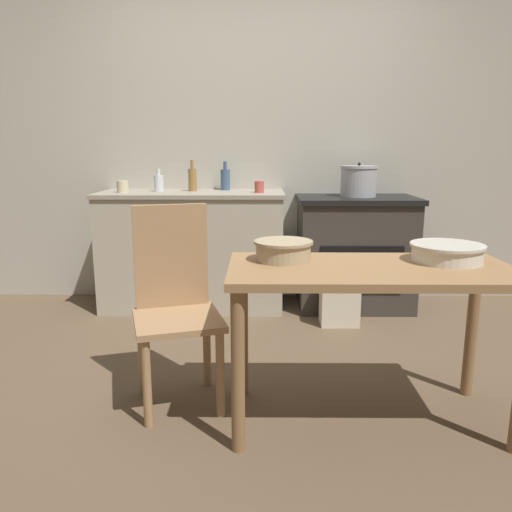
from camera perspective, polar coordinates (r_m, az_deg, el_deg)
name	(u,v)px	position (r m, az deg, el deg)	size (l,w,h in m)	color
ground_plane	(255,376)	(2.80, -0.08, -13.58)	(14.00, 14.00, 0.00)	brown
wall_back	(257,142)	(4.11, 0.15, 12.95)	(8.00, 0.07, 2.55)	#B2AD9E
counter_cabinet	(193,250)	(3.91, -7.22, 0.73)	(1.41, 0.59, 0.90)	#B2A893
stove	(355,252)	(3.94, 11.21, 0.44)	(0.90, 0.60, 0.86)	#38332D
work_table	(370,291)	(2.23, 12.91, -3.90)	(1.23, 0.59, 0.72)	#997047
chair	(175,301)	(2.45, -9.22, -5.11)	(0.50, 0.50, 0.95)	#A87F56
flour_sack	(339,302)	(3.57, 9.52, -5.20)	(0.27, 0.19, 0.33)	beige
stock_pot	(359,181)	(3.89, 11.64, 8.39)	(0.28, 0.28, 0.26)	#A8A8AD
mixing_bowl_large	(447,252)	(2.39, 20.99, 0.46)	(0.33, 0.33, 0.08)	silver
mixing_bowl_small	(283,249)	(2.25, 3.14, 0.75)	(0.27, 0.27, 0.09)	tan
bottle_far_left	(159,183)	(3.93, -11.06, 8.22)	(0.07, 0.07, 0.17)	silver
bottle_left	(192,179)	(3.91, -7.28, 8.71)	(0.06, 0.06, 0.24)	olive
bottle_mid_left	(225,179)	(3.99, -3.53, 8.77)	(0.07, 0.07, 0.22)	#3D5675
cup_center_left	(123,187)	(3.88, -15.00, 7.66)	(0.09, 0.09, 0.09)	beige
cup_center	(259,187)	(3.74, 0.38, 7.90)	(0.07, 0.07, 0.09)	#B74C42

